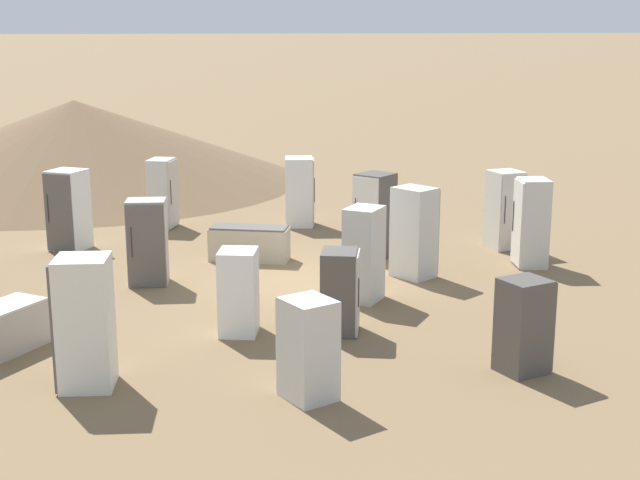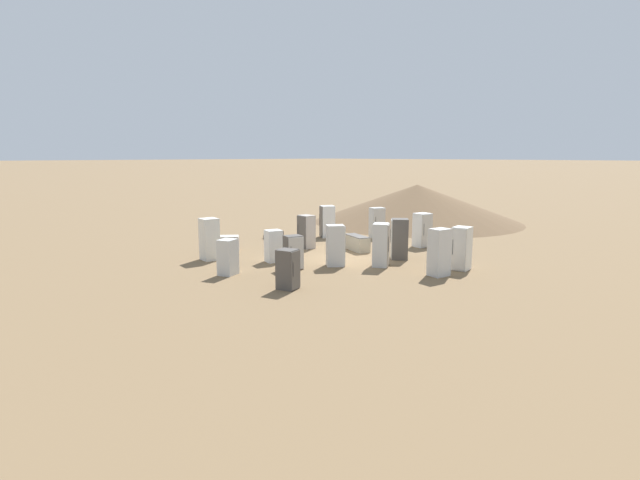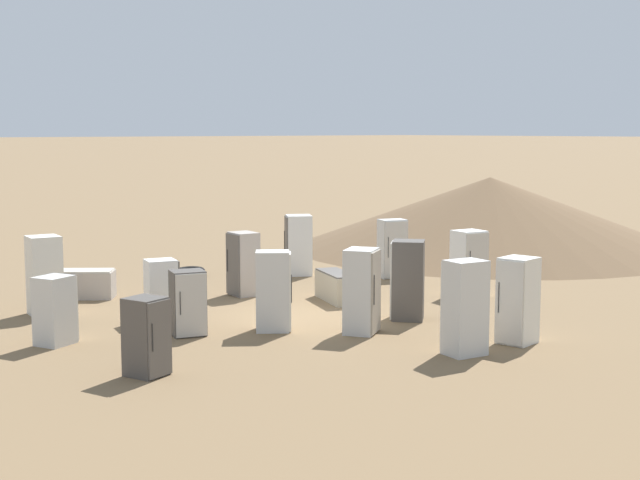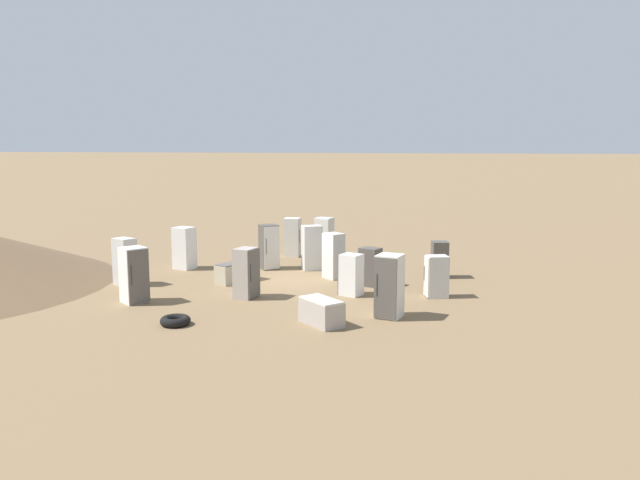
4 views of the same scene
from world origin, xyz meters
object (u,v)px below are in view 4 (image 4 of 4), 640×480
Objects in this scene: discarded_fridge_0 at (293,237)px; discarded_fridge_1 at (324,238)px; scrap_tire at (175,321)px; discarded_fridge_15 at (134,275)px; discarded_fridge_6 at (125,262)px; discarded_fridge_3 at (246,273)px; discarded_fridge_11 at (321,312)px; discarded_fridge_8 at (236,272)px; discarded_fridge_13 at (333,256)px; discarded_fridge_7 at (351,275)px; discarded_fridge_10 at (440,259)px; discarded_fridge_4 at (370,267)px; discarded_fridge_14 at (312,248)px; discarded_fridge_2 at (269,247)px; discarded_fridge_12 at (437,276)px; discarded_fridge_5 at (184,248)px; discarded_fridge_9 at (389,286)px.

discarded_fridge_1 is (-1.58, 0.06, 0.04)m from discarded_fridge_0.
discarded_fridge_15 is at bearing -35.79° from scrap_tire.
discarded_fridge_6 is at bearing 63.64° from discarded_fridge_1.
discarded_fridge_3 reaches higher than discarded_fridge_11.
discarded_fridge_13 is at bearing -132.31° from discarded_fridge_8.
discarded_fridge_0 is 8.13m from discarded_fridge_7.
discarded_fridge_10 is (-7.28, -3.22, 0.34)m from discarded_fridge_8.
scrap_tire is (4.01, 1.36, -0.25)m from discarded_fridge_11.
discarded_fridge_4 is at bearing 35.51° from discarded_fridge_0.
discarded_fridge_2 is at bearing 158.95° from discarded_fridge_14.
discarded_fridge_3 is 3.60m from discarded_fridge_7.
discarded_fridge_3 is (-1.24, 4.99, -0.08)m from discarded_fridge_2.
discarded_fridge_0 is 11.49m from discarded_fridge_11.
discarded_fridge_7 is at bearing 79.18° from discarded_fridge_12.
discarded_fridge_0 is 0.97× the size of discarded_fridge_2.
discarded_fridge_3 is 0.97× the size of discarded_fridge_6.
discarded_fridge_5 reaches higher than discarded_fridge_3.
discarded_fridge_3 is 4.16m from discarded_fridge_11.
discarded_fridge_4 is 0.76× the size of discarded_fridge_14.
discarded_fridge_5 is at bearing -134.82° from discarded_fridge_15.
discarded_fridge_1 is at bearing -53.88° from discarded_fridge_9.
discarded_fridge_0 is at bearing 83.72° from discarded_fridge_6.
discarded_fridge_14 is (-0.31, 2.69, -0.01)m from discarded_fridge_1.
scrap_tire is at bearing 33.04° from discarded_fridge_9.
discarded_fridge_7 is 3.78m from discarded_fridge_11.
scrap_tire is at bearing 53.20° from discarded_fridge_2.
discarded_fridge_6 is 7.88m from discarded_fridge_13.
discarded_fridge_1 is at bearing -156.79° from discarded_fridge_2.
discarded_fridge_15 is at bearing -29.13° from discarded_fridge_6.
discarded_fridge_12 is at bearing -101.06° from discarded_fridge_9.
discarded_fridge_3 is at bearing -155.00° from discarded_fridge_10.
discarded_fridge_5 is 1.14× the size of discarded_fridge_11.
discarded_fridge_13 is at bearing 121.10° from discarded_fridge_1.
discarded_fridge_15 is at bearing 32.22° from discarded_fridge_2.
discarded_fridge_14 reaches higher than discarded_fridge_7.
discarded_fridge_6 is at bearing -146.06° from discarded_fridge_4.
discarded_fridge_4 is 5.12m from discarded_fridge_8.
discarded_fridge_11 is at bearing -125.17° from discarded_fridge_10.
discarded_fridge_9 is 1.33× the size of discarded_fridge_12.
discarded_fridge_5 is 10.92m from discarded_fridge_9.
discarded_fridge_9 reaches higher than discarded_fridge_14.
discarded_fridge_0 is 5.28m from discarded_fridge_13.
discarded_fridge_9 is 6.39m from scrap_tire.
discarded_fridge_8 is (0.09, 5.92, -0.53)m from discarded_fridge_0.
discarded_fridge_0 is 1.06× the size of discarded_fridge_3.
discarded_fridge_14 is at bearing 49.95° from discarded_fridge_7.
discarded_fridge_9 is at bearing -109.81° from discarded_fridge_13.
discarded_fridge_4 is 2.77m from discarded_fridge_12.
discarded_fridge_6 is at bearing 153.31° from discarded_fridge_13.
discarded_fridge_5 is 1.23× the size of discarded_fridge_10.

